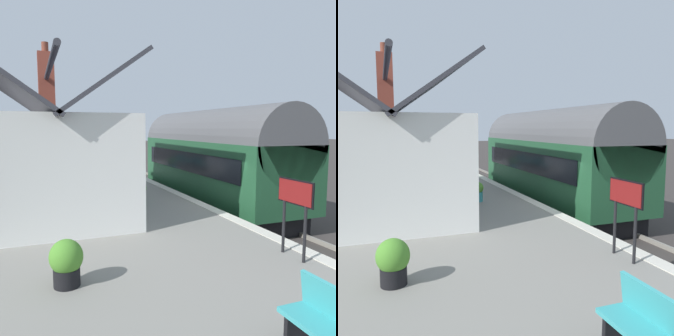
% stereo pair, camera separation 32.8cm
% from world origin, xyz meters
% --- Properties ---
extents(ground_plane, '(160.00, 160.00, 0.00)m').
position_xyz_m(ground_plane, '(0.00, 0.00, 0.00)').
color(ground_plane, '#383330').
extents(platform, '(32.00, 6.77, 0.96)m').
position_xyz_m(platform, '(0.00, 4.38, 0.48)').
color(platform, gray).
rests_on(platform, ground).
extents(platform_edge_coping, '(32.00, 0.36, 0.02)m').
position_xyz_m(platform_edge_coping, '(0.00, 1.18, 0.97)').
color(platform_edge_coping, beige).
rests_on(platform_edge_coping, platform).
extents(rail_near, '(52.00, 0.08, 0.14)m').
position_xyz_m(rail_near, '(0.00, -1.62, 0.07)').
color(rail_near, gray).
rests_on(rail_near, ground).
extents(rail_far, '(52.00, 0.08, 0.14)m').
position_xyz_m(rail_far, '(0.00, -0.18, 0.07)').
color(rail_far, gray).
rests_on(rail_far, ground).
extents(train, '(10.27, 2.73, 4.32)m').
position_xyz_m(train, '(3.33, -0.90, 2.22)').
color(train, black).
rests_on(train, ground).
extents(station_building, '(8.29, 4.20, 5.62)m').
position_xyz_m(station_building, '(1.84, 5.85, 2.55)').
color(station_building, white).
rests_on(station_building, platform).
extents(bench_by_lamp, '(1.41, 0.46, 0.88)m').
position_xyz_m(bench_by_lamp, '(8.47, 3.71, 1.44)').
color(bench_by_lamp, teal).
rests_on(bench_by_lamp, platform).
extents(bench_mid_platform, '(1.42, 0.49, 0.88)m').
position_xyz_m(bench_mid_platform, '(10.53, 3.55, 1.44)').
color(bench_mid_platform, teal).
rests_on(bench_mid_platform, platform).
extents(planter_edge_near, '(0.50, 0.50, 0.76)m').
position_xyz_m(planter_edge_near, '(9.51, 2.39, 1.36)').
color(planter_edge_near, teal).
rests_on(planter_edge_near, platform).
extents(planter_corner_building, '(0.54, 0.54, 0.78)m').
position_xyz_m(planter_corner_building, '(-4.39, 5.98, 1.37)').
color(planter_corner_building, black).
rests_on(planter_corner_building, platform).
extents(planter_under_sign, '(0.61, 0.61, 0.87)m').
position_xyz_m(planter_under_sign, '(9.16, 6.72, 1.42)').
color(planter_under_sign, teal).
rests_on(planter_under_sign, platform).
extents(planter_bench_left, '(0.41, 0.41, 0.69)m').
position_xyz_m(planter_bench_left, '(1.45, 2.96, 1.33)').
color(planter_bench_left, teal).
rests_on(planter_bench_left, platform).
extents(station_sign_board, '(0.96, 0.06, 1.57)m').
position_xyz_m(station_sign_board, '(-4.70, 1.65, 2.15)').
color(station_sign_board, black).
rests_on(station_sign_board, platform).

